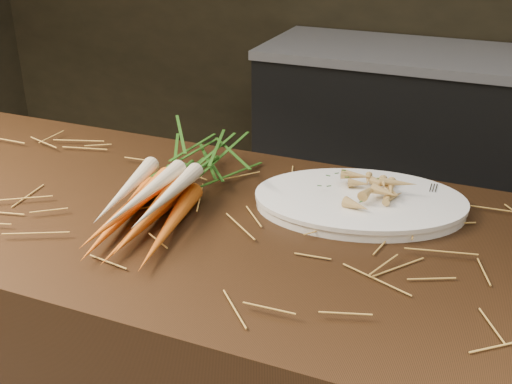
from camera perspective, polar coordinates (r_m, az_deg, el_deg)
back_counter at (r=3.06m, az=17.67°, el=3.87°), size 1.82×0.62×0.84m
straw_bedding at (r=1.24m, az=-3.86°, el=-1.99°), size 1.40×0.60×0.02m
root_veg_bunch at (r=1.31m, az=-6.96°, el=1.51°), size 0.23×0.58×0.10m
serving_platter at (r=1.29m, az=9.20°, el=-1.02°), size 0.47×0.37×0.02m
roasted_veg_heap at (r=1.28m, az=9.31°, el=0.35°), size 0.23×0.19×0.05m
serving_fork at (r=1.28m, az=15.82°, el=-1.27°), size 0.02×0.16×0.00m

